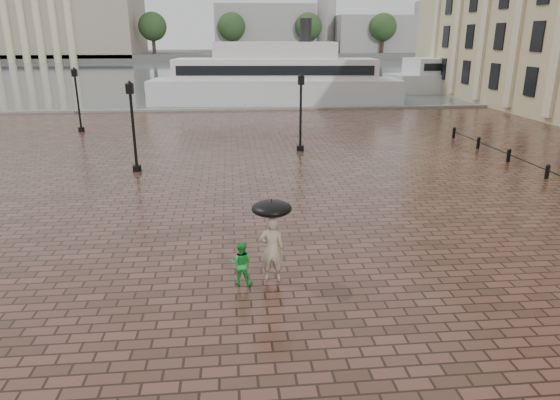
# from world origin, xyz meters

# --- Properties ---
(ground) EXTENTS (300.00, 300.00, 0.00)m
(ground) POSITION_xyz_m (0.00, 0.00, 0.00)
(ground) COLOR #3A241A
(ground) RESTS_ON ground
(harbour_water) EXTENTS (240.00, 240.00, 0.00)m
(harbour_water) POSITION_xyz_m (0.00, 92.00, 0.00)
(harbour_water) COLOR #495459
(harbour_water) RESTS_ON ground
(quay_edge) EXTENTS (80.00, 0.60, 0.30)m
(quay_edge) POSITION_xyz_m (0.00, 32.00, 0.00)
(quay_edge) COLOR slate
(quay_edge) RESTS_ON ground
(far_shore) EXTENTS (300.00, 60.00, 2.00)m
(far_shore) POSITION_xyz_m (0.00, 160.00, 1.00)
(far_shore) COLOR #4C4C47
(far_shore) RESTS_ON ground
(museum) EXTENTS (57.00, 32.50, 26.00)m
(museum) POSITION_xyz_m (-55.00, 144.61, 13.91)
(museum) COLOR gray
(museum) RESTS_ON ground
(distant_skyline) EXTENTS (102.50, 22.00, 33.00)m
(distant_skyline) POSITION_xyz_m (48.14, 150.00, 9.45)
(distant_skyline) COLOR gray
(distant_skyline) RESTS_ON ground
(far_trees) EXTENTS (188.00, 8.00, 13.50)m
(far_trees) POSITION_xyz_m (0.00, 138.00, 9.42)
(far_trees) COLOR #2D2119
(far_trees) RESTS_ON ground
(bollard_row) EXTENTS (0.22, 21.22, 0.73)m
(bollard_row) POSITION_xyz_m (14.00, 6.50, 0.40)
(bollard_row) COLOR black
(bollard_row) RESTS_ON ground
(street_lamps) EXTENTS (15.44, 12.44, 4.40)m
(street_lamps) POSITION_xyz_m (-5.00, 15.33, 2.33)
(street_lamps) COLOR black
(street_lamps) RESTS_ON ground
(adult_pedestrian) EXTENTS (0.73, 0.52, 1.88)m
(adult_pedestrian) POSITION_xyz_m (-0.12, -2.72, 0.94)
(adult_pedestrian) COLOR tan
(adult_pedestrian) RESTS_ON ground
(child_pedestrian) EXTENTS (0.70, 0.60, 1.24)m
(child_pedestrian) POSITION_xyz_m (-0.98, -2.88, 0.62)
(child_pedestrian) COLOR green
(child_pedestrian) RESTS_ON ground
(ferry_near) EXTENTS (25.83, 8.18, 8.33)m
(ferry_near) POSITION_xyz_m (3.57, 37.00, 2.50)
(ferry_near) COLOR silver
(ferry_near) RESTS_ON ground
(ferry_far) EXTENTS (23.93, 8.29, 7.69)m
(ferry_far) POSITION_xyz_m (30.22, 46.48, 2.31)
(ferry_far) COLOR silver
(ferry_far) RESTS_ON ground
(umbrella) EXTENTS (1.10, 1.10, 1.19)m
(umbrella) POSITION_xyz_m (-0.12, -2.72, 2.13)
(umbrella) COLOR black
(umbrella) RESTS_ON ground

